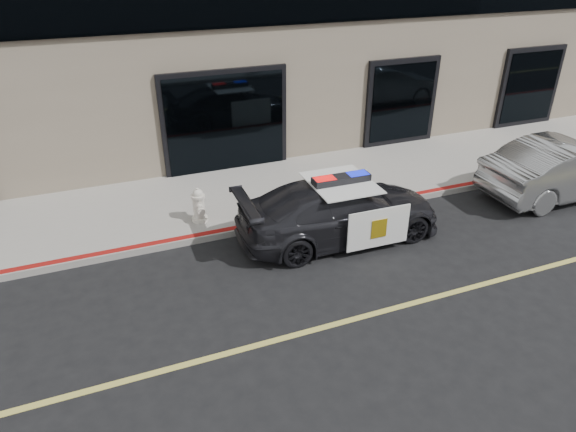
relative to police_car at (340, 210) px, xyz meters
name	(u,v)px	position (x,y,z in m)	size (l,w,h in m)	color
ground	(390,310)	(-0.29, -2.63, -0.66)	(120.00, 120.00, 0.00)	black
sidewalk_n	(283,188)	(-0.29, 2.62, -0.58)	(60.00, 3.50, 0.15)	gray
police_car	(340,210)	(0.00, 0.00, 0.00)	(2.16, 4.56, 1.47)	black
silver_sedan	(568,168)	(6.28, -0.20, 0.08)	(4.49, 1.59, 1.47)	gray
fire_hydrant	(199,206)	(-2.73, 1.57, -0.13)	(0.36, 0.51, 0.80)	silver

